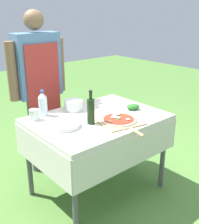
{
  "coord_description": "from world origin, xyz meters",
  "views": [
    {
      "loc": [
        -1.49,
        -1.77,
        1.68
      ],
      "look_at": [
        0.03,
        0.0,
        0.81
      ],
      "focal_mm": 45.0,
      "sensor_mm": 36.0,
      "label": 1
    }
  ],
  "objects_px": {
    "prep_table": "(97,127)",
    "sauce_jar": "(34,115)",
    "oil_bottle": "(91,111)",
    "plate_stack": "(64,125)",
    "water_bottle": "(43,104)",
    "mixing_tub": "(74,105)",
    "herb_container": "(133,107)",
    "pizza_on_peel": "(119,120)",
    "person_cook": "(38,81)"
  },
  "relations": [
    {
      "from": "prep_table",
      "to": "sauce_jar",
      "type": "relative_size",
      "value": 12.61
    },
    {
      "from": "oil_bottle",
      "to": "sauce_jar",
      "type": "xyz_separation_m",
      "value": [
        -0.32,
        0.38,
        -0.07
      ]
    },
    {
      "from": "oil_bottle",
      "to": "plate_stack",
      "type": "bearing_deg",
      "value": 156.68
    },
    {
      "from": "water_bottle",
      "to": "mixing_tub",
      "type": "distance_m",
      "value": 0.3
    },
    {
      "from": "herb_container",
      "to": "sauce_jar",
      "type": "height_order",
      "value": "sauce_jar"
    },
    {
      "from": "pizza_on_peel",
      "to": "sauce_jar",
      "type": "relative_size",
      "value": 5.84
    },
    {
      "from": "prep_table",
      "to": "plate_stack",
      "type": "distance_m",
      "value": 0.36
    },
    {
      "from": "person_cook",
      "to": "water_bottle",
      "type": "xyz_separation_m",
      "value": [
        -0.17,
        -0.37,
        -0.11
      ]
    },
    {
      "from": "pizza_on_peel",
      "to": "oil_bottle",
      "type": "bearing_deg",
      "value": 159.52
    },
    {
      "from": "mixing_tub",
      "to": "sauce_jar",
      "type": "bearing_deg",
      "value": 177.47
    },
    {
      "from": "pizza_on_peel",
      "to": "herb_container",
      "type": "height_order",
      "value": "herb_container"
    },
    {
      "from": "sauce_jar",
      "to": "mixing_tub",
      "type": "bearing_deg",
      "value": -2.53
    },
    {
      "from": "person_cook",
      "to": "pizza_on_peel",
      "type": "xyz_separation_m",
      "value": [
        0.23,
        -0.93,
        -0.2
      ]
    },
    {
      "from": "prep_table",
      "to": "plate_stack",
      "type": "height_order",
      "value": "plate_stack"
    },
    {
      "from": "water_bottle",
      "to": "sauce_jar",
      "type": "xyz_separation_m",
      "value": [
        -0.12,
        -0.05,
        -0.07
      ]
    },
    {
      "from": "plate_stack",
      "to": "prep_table",
      "type": "bearing_deg",
      "value": -1.24
    },
    {
      "from": "pizza_on_peel",
      "to": "herb_container",
      "type": "relative_size",
      "value": 3.11
    },
    {
      "from": "prep_table",
      "to": "plate_stack",
      "type": "relative_size",
      "value": 4.46
    },
    {
      "from": "prep_table",
      "to": "person_cook",
      "type": "relative_size",
      "value": 0.7
    },
    {
      "from": "pizza_on_peel",
      "to": "mixing_tub",
      "type": "bearing_deg",
      "value": 114.78
    },
    {
      "from": "oil_bottle",
      "to": "mixing_tub",
      "type": "distance_m",
      "value": 0.38
    },
    {
      "from": "prep_table",
      "to": "herb_container",
      "type": "xyz_separation_m",
      "value": [
        0.38,
        -0.08,
        0.12
      ]
    },
    {
      "from": "sauce_jar",
      "to": "water_bottle",
      "type": "bearing_deg",
      "value": 22.21
    },
    {
      "from": "prep_table",
      "to": "mixing_tub",
      "type": "distance_m",
      "value": 0.32
    },
    {
      "from": "water_bottle",
      "to": "prep_table",
      "type": "bearing_deg",
      "value": -45.87
    },
    {
      "from": "pizza_on_peel",
      "to": "sauce_jar",
      "type": "height_order",
      "value": "sauce_jar"
    },
    {
      "from": "pizza_on_peel",
      "to": "herb_container",
      "type": "distance_m",
      "value": 0.34
    },
    {
      "from": "prep_table",
      "to": "person_cook",
      "type": "bearing_deg",
      "value": 102.94
    },
    {
      "from": "mixing_tub",
      "to": "plate_stack",
      "type": "xyz_separation_m",
      "value": [
        -0.3,
        -0.28,
        -0.03
      ]
    },
    {
      "from": "oil_bottle",
      "to": "sauce_jar",
      "type": "distance_m",
      "value": 0.5
    },
    {
      "from": "person_cook",
      "to": "herb_container",
      "type": "xyz_separation_m",
      "value": [
        0.54,
        -0.8,
        -0.19
      ]
    },
    {
      "from": "mixing_tub",
      "to": "sauce_jar",
      "type": "distance_m",
      "value": 0.41
    },
    {
      "from": "oil_bottle",
      "to": "herb_container",
      "type": "bearing_deg",
      "value": 0.13
    },
    {
      "from": "oil_bottle",
      "to": "pizza_on_peel",
      "type": "bearing_deg",
      "value": -32.15
    },
    {
      "from": "person_cook",
      "to": "oil_bottle",
      "type": "distance_m",
      "value": 0.81
    },
    {
      "from": "prep_table",
      "to": "person_cook",
      "type": "distance_m",
      "value": 0.8
    },
    {
      "from": "prep_table",
      "to": "oil_bottle",
      "type": "distance_m",
      "value": 0.26
    },
    {
      "from": "oil_bottle",
      "to": "water_bottle",
      "type": "relative_size",
      "value": 1.23
    },
    {
      "from": "oil_bottle",
      "to": "sauce_jar",
      "type": "height_order",
      "value": "oil_bottle"
    },
    {
      "from": "water_bottle",
      "to": "sauce_jar",
      "type": "bearing_deg",
      "value": -157.79
    },
    {
      "from": "pizza_on_peel",
      "to": "herb_container",
      "type": "bearing_deg",
      "value": 34.27
    },
    {
      "from": "person_cook",
      "to": "mixing_tub",
      "type": "bearing_deg",
      "value": 103.81
    },
    {
      "from": "person_cook",
      "to": "plate_stack",
      "type": "relative_size",
      "value": 6.35
    },
    {
      "from": "pizza_on_peel",
      "to": "sauce_jar",
      "type": "distance_m",
      "value": 0.73
    },
    {
      "from": "prep_table",
      "to": "person_cook",
      "type": "height_order",
      "value": "person_cook"
    },
    {
      "from": "pizza_on_peel",
      "to": "herb_container",
      "type": "xyz_separation_m",
      "value": [
        0.31,
        0.13,
        0.01
      ]
    },
    {
      "from": "herb_container",
      "to": "sauce_jar",
      "type": "xyz_separation_m",
      "value": [
        -0.83,
        0.38,
        0.01
      ]
    },
    {
      "from": "person_cook",
      "to": "pizza_on_peel",
      "type": "bearing_deg",
      "value": 102.9
    },
    {
      "from": "person_cook",
      "to": "pizza_on_peel",
      "type": "height_order",
      "value": "person_cook"
    },
    {
      "from": "person_cook",
      "to": "sauce_jar",
      "type": "height_order",
      "value": "person_cook"
    }
  ]
}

